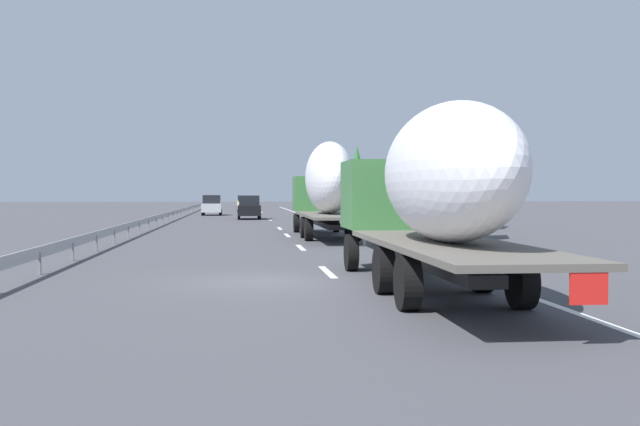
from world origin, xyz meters
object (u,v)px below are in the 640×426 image
truck_lead (326,185)px  car_black_suv (249,207)px  truck_trailing (432,187)px  road_sign (334,192)px  car_white_van (245,204)px  car_silver_hatch (212,205)px  car_yellow_coupe (244,202)px

truck_lead → car_black_suv: size_ratio=3.21×
truck_trailing → road_sign: truck_trailing is taller
car_white_van → car_silver_hatch: car_silver_hatch is taller
truck_lead → car_silver_hatch: size_ratio=3.45×
truck_lead → car_black_suv: bearing=7.5°
car_white_van → car_silver_hatch: (-13.52, 3.31, 0.04)m
truck_trailing → car_yellow_coupe: size_ratio=3.11×
truck_lead → truck_trailing: bearing=-180.0°
car_white_van → car_yellow_coupe: bearing=0.3°
car_black_suv → truck_lead: bearing=-172.5°
car_silver_hatch → road_sign: size_ratio=1.29×
car_yellow_coupe → road_sign: size_ratio=1.35×
car_yellow_coupe → truck_lead: bearing=-176.9°
truck_lead → car_yellow_coupe: 69.53m
car_black_suv → car_silver_hatch: bearing=17.0°
road_sign → car_silver_hatch: bearing=32.2°
truck_lead → car_yellow_coupe: truck_lead is taller
car_white_van → road_sign: (-29.53, -6.75, 1.30)m
truck_lead → road_sign: (21.90, -3.10, -0.34)m
car_white_van → car_silver_hatch: size_ratio=1.12×
car_silver_hatch → car_yellow_coupe: bearing=-5.8°
car_white_van → car_silver_hatch: bearing=166.2°
truck_trailing → car_black_suv: 47.50m
car_black_suv → road_sign: size_ratio=1.38×
truck_lead → truck_trailing: (-20.88, -0.00, -0.24)m
car_white_van → road_sign: bearing=-167.1°
car_silver_hatch → truck_trailing: bearing=-173.2°
car_white_van → road_sign: road_sign is taller
car_black_suv → car_silver_hatch: 11.96m
car_white_van → truck_lead: bearing=-175.9°
car_black_suv → road_sign: bearing=-124.8°
truck_trailing → car_white_van: bearing=2.9°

